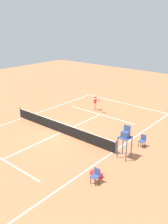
# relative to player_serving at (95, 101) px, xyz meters

# --- Properties ---
(ground_plane) EXTENTS (60.00, 60.00, 0.00)m
(ground_plane) POSITION_rel_player_serving_xyz_m (-1.19, 6.41, -1.05)
(ground_plane) COLOR #D37A4C
(court_lines) EXTENTS (10.79, 20.99, 0.01)m
(court_lines) POSITION_rel_player_serving_xyz_m (-1.19, 6.41, -1.04)
(court_lines) COLOR white
(court_lines) RESTS_ON ground
(tennis_net) EXTENTS (11.39, 0.10, 1.07)m
(tennis_net) POSITION_rel_player_serving_xyz_m (-1.19, 6.41, -0.55)
(tennis_net) COLOR #4C4C51
(tennis_net) RESTS_ON ground
(player_serving) EXTENTS (1.21, 0.89, 1.75)m
(player_serving) POSITION_rel_player_serving_xyz_m (0.00, 0.00, 0.00)
(player_serving) COLOR beige
(player_serving) RESTS_ON ground
(tennis_ball) EXTENTS (0.07, 0.07, 0.07)m
(tennis_ball) POSITION_rel_player_serving_xyz_m (0.64, 0.92, -1.01)
(tennis_ball) COLOR #CCE033
(tennis_ball) RESTS_ON ground
(umpire_chair) EXTENTS (0.80, 0.80, 2.41)m
(umpire_chair) POSITION_rel_player_serving_xyz_m (-7.55, 6.44, 0.56)
(umpire_chair) COLOR #38518C
(umpire_chair) RESTS_ON ground
(courtside_chair_near) EXTENTS (0.44, 0.46, 0.95)m
(courtside_chair_near) POSITION_rel_player_serving_xyz_m (-7.79, 10.08, -0.51)
(courtside_chair_near) COLOR #262626
(courtside_chair_near) RESTS_ON ground
(courtside_chair_mid) EXTENTS (0.44, 0.46, 0.95)m
(courtside_chair_mid) POSITION_rel_player_serving_xyz_m (-7.77, 4.17, -0.51)
(courtside_chair_mid) COLOR #262626
(courtside_chair_mid) RESTS_ON ground
(equipment_bag) EXTENTS (0.76, 0.32, 0.30)m
(equipment_bag) POSITION_rel_player_serving_xyz_m (-7.41, 9.51, -0.90)
(equipment_bag) COLOR red
(equipment_bag) RESTS_ON ground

